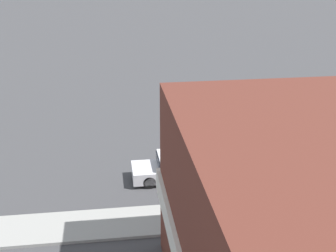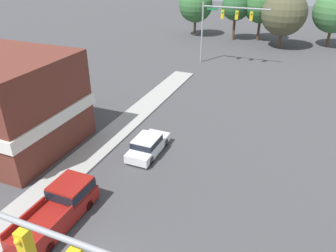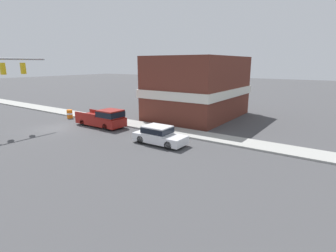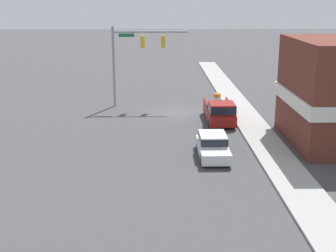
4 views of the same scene
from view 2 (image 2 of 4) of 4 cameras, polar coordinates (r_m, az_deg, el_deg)
far_signal_assembly at (r=44.48m, az=9.68°, el=17.79°), size 8.55×0.49×7.88m
car_lead at (r=24.38m, az=-3.54°, el=-3.31°), size 1.78×4.31×1.44m
pickup_truck_parked at (r=19.66m, az=-18.15°, el=-13.11°), size 2.01×5.48×1.82m
backdrop_tree_left_far at (r=61.57m, az=4.84°, el=20.25°), size 5.91×5.91×8.27m
backdrop_tree_left_mid at (r=59.17m, az=11.74°, el=19.75°), size 4.69×4.69×7.93m
backdrop_tree_center at (r=59.70m, az=16.03°, el=19.72°), size 6.11×6.11×8.99m
backdrop_tree_right_mid at (r=55.48m, az=19.57°, el=18.03°), size 6.81×6.81×8.72m
backdrop_tree_right_far at (r=59.03m, az=27.00°, el=17.32°), size 6.42×6.42×8.65m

